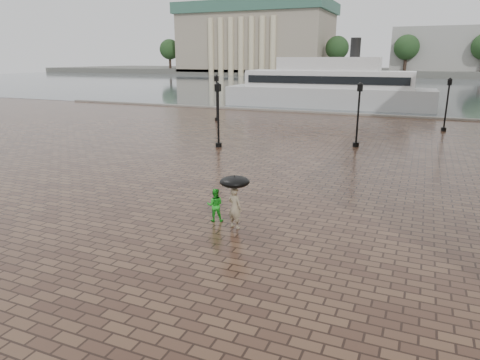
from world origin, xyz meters
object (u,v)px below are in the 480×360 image
Objects in this scene: street_lamps at (308,106)px; child_pedestrian at (215,205)px; adult_pedestrian at (235,208)px; ferry_near at (328,87)px.

child_pedestrian is at bearing -85.32° from street_lamps.
adult_pedestrian reaches higher than child_pedestrian.
street_lamps is 21.11m from adult_pedestrian.
adult_pedestrian is 42.70m from ferry_near.
ferry_near reaches higher than street_lamps.
adult_pedestrian is at bearing -84.03° from ferry_near.
child_pedestrian is at bearing -85.28° from ferry_near.
adult_pedestrian is 1.04m from child_pedestrian.
adult_pedestrian is 1.21× the size of child_pedestrian.
child_pedestrian is (1.68, -20.55, -1.67)m from street_lamps.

